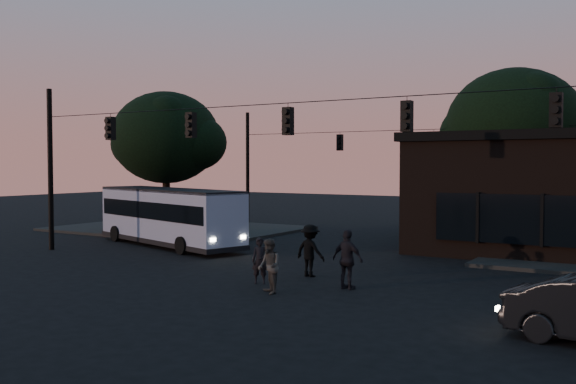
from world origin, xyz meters
The scene contains 11 objects.
ground centered at (0.00, 0.00, 0.00)m, with size 120.00×120.00×0.00m, color black.
sidewalk_far_left centered at (-14.00, 14.00, 0.07)m, with size 14.00×10.00×0.15m, color black.
tree_behind centered at (4.00, 22.00, 6.19)m, with size 7.60×7.60×9.43m.
tree_left centered at (-14.00, 13.00, 5.57)m, with size 6.40×6.40×8.30m.
signal_rig_near centered at (0.00, 4.00, 4.45)m, with size 26.24×0.30×7.50m.
signal_rig_far centered at (0.00, 20.00, 4.20)m, with size 26.24×0.30×7.50m.
bus centered at (-9.20, 7.87, 1.58)m, with size 10.21×5.20×2.81m.
pedestrian_a centered at (0.13, 2.00, 0.77)m, with size 0.56×0.37×1.55m, color black.
pedestrian_b centered at (1.29, 0.77, 0.85)m, with size 0.83×0.65×1.71m, color #383633.
pedestrian_c centered at (3.06, 2.66, 0.96)m, with size 1.12×0.47×1.92m, color black.
pedestrian_d centered at (0.90, 4.06, 0.93)m, with size 1.20×0.69×1.86m, color black.
Camera 1 is at (12.06, -15.71, 4.01)m, focal length 40.00 mm.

